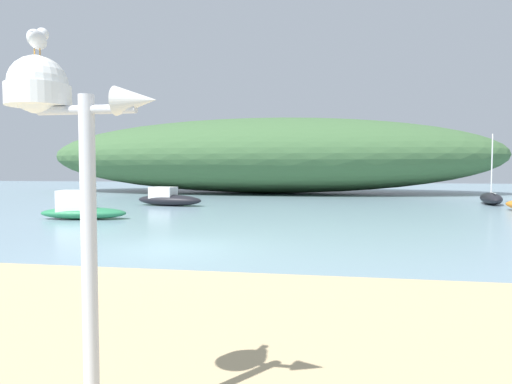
# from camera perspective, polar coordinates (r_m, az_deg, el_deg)

# --- Properties ---
(ground_plane) EXTENTS (120.00, 120.00, 0.00)m
(ground_plane) POSITION_cam_1_polar(r_m,az_deg,el_deg) (13.65, -10.40, -6.94)
(ground_plane) COLOR #7A99A8
(distant_hill) EXTENTS (42.68, 14.84, 6.98)m
(distant_hill) POSITION_cam_1_polar(r_m,az_deg,el_deg) (43.31, 1.32, 4.55)
(distant_hill) COLOR #3D6038
(distant_hill) RESTS_ON ground
(mast_structure) EXTENTS (1.20, 0.48, 3.01)m
(mast_structure) POSITION_cam_1_polar(r_m,az_deg,el_deg) (3.83, -23.46, 7.24)
(mast_structure) COLOR silver
(mast_structure) RESTS_ON beach_sand
(seagull_on_radar) EXTENTS (0.17, 0.34, 0.24)m
(seagull_on_radar) POSITION_cam_1_polar(r_m,az_deg,el_deg) (4.05, -25.59, 16.94)
(seagull_on_radar) COLOR orange
(seagull_on_radar) RESTS_ON mast_structure
(motorboat_east_reach) EXTENTS (4.09, 1.87, 1.33)m
(motorboat_east_reach) POSITION_cam_1_polar(r_m,az_deg,el_deg) (22.41, -21.05, -2.00)
(motorboat_east_reach) COLOR #287A4C
(motorboat_east_reach) RESTS_ON ground
(sailboat_mid_channel) EXTENTS (1.69, 4.10, 4.53)m
(sailboat_mid_channel) POSITION_cam_1_polar(r_m,az_deg,el_deg) (33.18, 27.28, -0.70)
(sailboat_mid_channel) COLOR black
(sailboat_mid_channel) RESTS_ON ground
(motorboat_centre_water) EXTENTS (4.49, 2.01, 1.16)m
(motorboat_centre_water) POSITION_cam_1_polar(r_m,az_deg,el_deg) (28.87, -10.94, -0.80)
(motorboat_centre_water) COLOR black
(motorboat_centre_water) RESTS_ON ground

